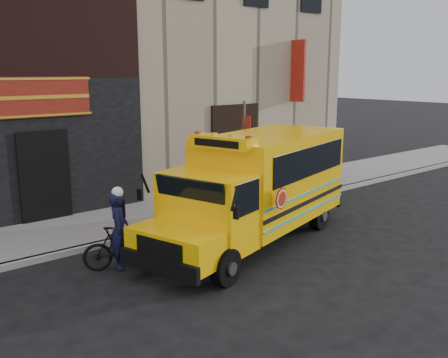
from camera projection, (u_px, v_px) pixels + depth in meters
ground at (255, 250)px, 12.41m from camera, size 120.00×120.00×0.00m
curb at (193, 223)px, 14.36m from camera, size 40.00×0.20×0.15m
sidewalk at (165, 212)px, 15.50m from camera, size 40.00×3.00×0.15m
building at (70, 23)px, 18.99m from camera, size 20.00×10.70×12.00m
school_bus at (258, 184)px, 12.85m from camera, size 7.22×3.93×2.92m
sign_pole at (244, 153)px, 15.26m from camera, size 0.09×0.30×3.48m
bicycle at (121, 248)px, 11.12m from camera, size 1.72×1.13×1.01m
cyclist at (119, 232)px, 11.06m from camera, size 0.68×0.76×1.73m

